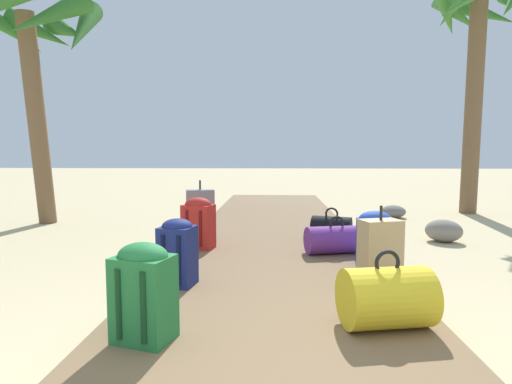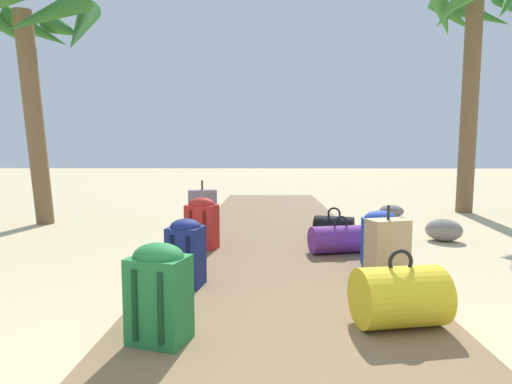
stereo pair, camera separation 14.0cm
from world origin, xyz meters
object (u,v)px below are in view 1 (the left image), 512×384
Objects in this scene: duffel_bag_purple at (336,240)px; backpack_blue at (375,237)px; backpack_navy at (177,250)px; palm_tree_far_left at (35,42)px; suitcase_tan at (380,251)px; palm_tree_near_right at (480,33)px; duffel_bag_black at (331,229)px; backpack_red at (198,222)px; duffel_bag_yellow at (386,297)px; suitcase_grey at (200,214)px; backpack_green at (143,289)px.

backpack_blue is (0.29, -0.51, 0.13)m from duffel_bag_purple.
palm_tree_far_left is (-2.99, 3.20, 2.56)m from backpack_navy.
suitcase_tan is 1.21× the size of backpack_blue.
backpack_blue is 5.99m from palm_tree_near_right.
backpack_red is at bearing -164.30° from duffel_bag_black.
duffel_bag_yellow is 3.17m from suitcase_grey.
duffel_bag_yellow is at bearing 9.80° from backpack_green.
palm_tree_far_left is at bearing 138.52° from duffel_bag_yellow.
suitcase_grey is 0.17× the size of palm_tree_near_right.
duffel_bag_black is at bearing -5.76° from suitcase_grey.
suitcase_grey reaches higher than duffel_bag_black.
backpack_green is 0.88× the size of suitcase_tan.
palm_tree_far_left reaches higher than duffel_bag_yellow.
suitcase_grey is at bearing 94.89° from backpack_navy.
palm_tree_near_right is (3.16, 3.11, 3.20)m from duffel_bag_black.
palm_tree_far_left is (-2.83, 1.26, 2.54)m from suitcase_grey.
backpack_red reaches higher than duffel_bag_purple.
backpack_blue reaches higher than duffel_bag_black.
palm_tree_far_left is (-3.04, 4.21, 2.55)m from backpack_green.
backpack_navy is 0.12× the size of palm_tree_near_right.
suitcase_tan is 1.02m from duffel_bag_purple.
backpack_navy is (-1.46, -1.16, 0.14)m from duffel_bag_purple.
palm_tree_near_right is (2.98, 4.73, 3.09)m from suitcase_tan.
backpack_red is at bearing 173.48° from duffel_bag_purple.
backpack_red reaches higher than backpack_blue.
duffel_bag_purple is at bearing -92.95° from duffel_bag_black.
backpack_blue is (1.75, 0.65, -0.01)m from backpack_navy.
palm_tree_near_right reaches higher than suitcase_tan.
backpack_navy is at bearing -159.53° from backpack_blue.
duffel_bag_purple is 0.19× the size of palm_tree_far_left.
backpack_navy is (0.08, -1.34, -0.02)m from backpack_red.
suitcase_grey is at bearing 98.18° from backpack_red.
backpack_red is 1.06× the size of backpack_navy.
backpack_blue is 0.14× the size of palm_tree_far_left.
suitcase_tan is at bearing -98.69° from backpack_blue.
duffel_bag_black is (0.01, 2.53, -0.03)m from duffel_bag_yellow.
suitcase_grey is 1.05× the size of duffel_bag_purple.
duffel_bag_black is at bearing -135.46° from palm_tree_near_right.
duffel_bag_purple is at bearing -6.52° from backpack_red.
duffel_bag_yellow is 1.11× the size of backpack_blue.
backpack_red is at bearing 146.28° from suitcase_tan.
backpack_green is 0.97× the size of duffel_bag_yellow.
suitcase_tan is 6.14m from palm_tree_far_left.
suitcase_grey reaches higher than backpack_red.
duffel_bag_purple is (1.54, -0.18, -0.16)m from backpack_red.
palm_tree_near_right reaches higher than duffel_bag_yellow.
palm_tree_near_right reaches higher than backpack_navy.
suitcase_grey is (-1.66, 0.17, 0.15)m from duffel_bag_black.
duffel_bag_purple is (1.42, 2.16, -0.15)m from backpack_green.
duffel_bag_black is at bearing 89.74° from duffel_bag_yellow.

